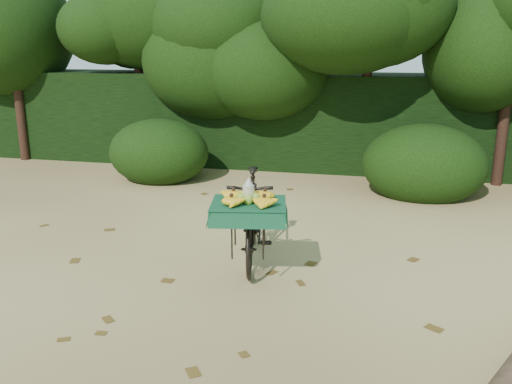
# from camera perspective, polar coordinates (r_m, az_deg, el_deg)

# --- Properties ---
(ground) EXTENTS (80.00, 80.00, 0.00)m
(ground) POSITION_cam_1_polar(r_m,az_deg,el_deg) (5.10, 2.43, -11.89)
(ground) COLOR #D4C071
(ground) RESTS_ON ground
(vendor_bicycle) EXTENTS (0.91, 1.82, 1.01)m
(vendor_bicycle) POSITION_cam_1_polar(r_m,az_deg,el_deg) (5.91, -0.46, -2.62)
(vendor_bicycle) COLOR black
(vendor_bicycle) RESTS_ON ground
(hedge_backdrop) EXTENTS (26.00, 1.80, 1.80)m
(hedge_backdrop) POSITION_cam_1_polar(r_m,az_deg,el_deg) (10.89, 8.84, 7.44)
(hedge_backdrop) COLOR black
(hedge_backdrop) RESTS_ON ground
(tree_row) EXTENTS (14.50, 2.00, 4.00)m
(tree_row) POSITION_cam_1_polar(r_m,az_deg,el_deg) (10.08, 4.93, 13.24)
(tree_row) COLOR black
(tree_row) RESTS_ON ground
(bush_clumps) EXTENTS (8.80, 1.70, 0.90)m
(bush_clumps) POSITION_cam_1_polar(r_m,az_deg,el_deg) (8.97, 10.85, 2.82)
(bush_clumps) COLOR black
(bush_clumps) RESTS_ON ground
(leaf_litter) EXTENTS (7.00, 7.30, 0.01)m
(leaf_litter) POSITION_cam_1_polar(r_m,az_deg,el_deg) (5.67, 3.70, -8.94)
(leaf_litter) COLOR #553D16
(leaf_litter) RESTS_ON ground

